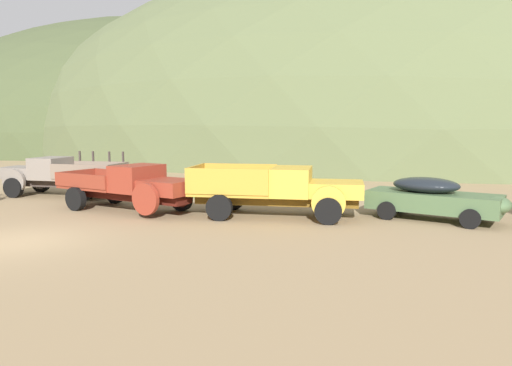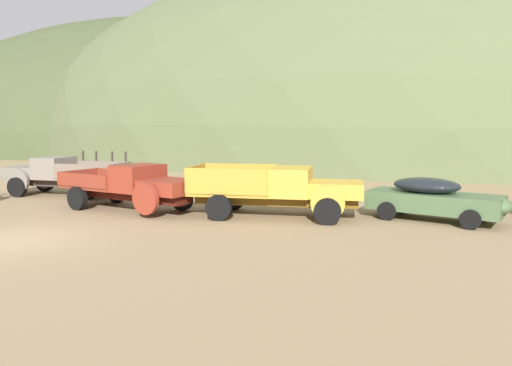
% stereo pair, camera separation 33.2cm
% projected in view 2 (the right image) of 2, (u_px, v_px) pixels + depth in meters
% --- Properties ---
extents(ground_plane, '(300.00, 300.00, 0.00)m').
position_uv_depth(ground_plane, '(16.00, 241.00, 14.54)').
color(ground_plane, '#937A56').
extents(hill_far_right, '(78.63, 84.40, 41.25)m').
position_uv_depth(hill_far_right, '(175.00, 143.00, 87.82)').
color(hill_far_right, '#424C2D').
rests_on(hill_far_right, ground).
extents(hill_center, '(101.77, 84.33, 48.99)m').
position_uv_depth(hill_center, '(387.00, 148.00, 69.80)').
color(hill_center, '#56603D').
rests_on(hill_center, ground).
extents(truck_primer_gray, '(6.29, 2.45, 2.16)m').
position_uv_depth(truck_primer_gray, '(57.00, 175.00, 23.85)').
color(truck_primer_gray, '#3D322D').
rests_on(truck_primer_gray, ground).
extents(truck_rust_red, '(6.47, 3.58, 1.89)m').
position_uv_depth(truck_rust_red, '(137.00, 186.00, 19.46)').
color(truck_rust_red, '#42140D').
rests_on(truck_rust_red, ground).
extents(truck_faded_yellow, '(6.61, 2.98, 1.91)m').
position_uv_depth(truck_faded_yellow, '(287.00, 190.00, 18.20)').
color(truck_faded_yellow, brown).
rests_on(truck_faded_yellow, ground).
extents(car_weathered_green, '(5.14, 3.10, 1.57)m').
position_uv_depth(car_weathered_green, '(438.00, 199.00, 17.46)').
color(car_weathered_green, '#47603D').
rests_on(car_weathered_green, ground).
extents(bush_between_trucks, '(1.18, 1.04, 0.86)m').
position_uv_depth(bush_between_trucks, '(279.00, 192.00, 23.49)').
color(bush_between_trucks, olive).
rests_on(bush_between_trucks, ground).
extents(bush_front_right, '(1.07, 1.14, 0.98)m').
position_uv_depth(bush_front_right, '(199.00, 191.00, 23.52)').
color(bush_front_right, '#5B8E42').
rests_on(bush_front_right, ground).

